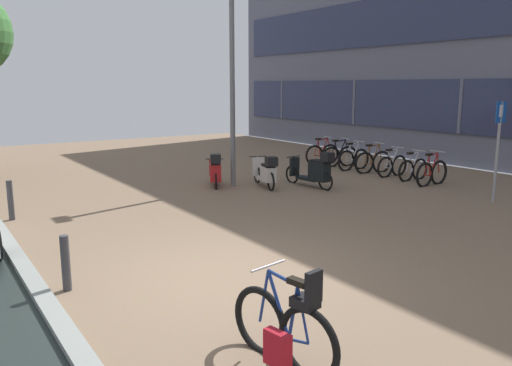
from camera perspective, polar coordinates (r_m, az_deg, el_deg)
name	(u,v)px	position (r m, az deg, el deg)	size (l,w,h in m)	color
ground	(300,260)	(8.44, 4.89, -8.59)	(21.00, 40.00, 0.13)	#222B29
bicycle_foreground	(285,329)	(5.27, 3.23, -15.98)	(0.60, 1.41, 1.12)	black
bicycle_rack_00	(432,173)	(15.24, 19.06, 1.06)	(1.39, 0.48, 1.00)	black
bicycle_rack_01	(413,169)	(15.86, 17.15, 1.46)	(1.27, 0.48, 0.93)	black
bicycle_rack_02	(392,166)	(16.36, 14.98, 1.87)	(1.32, 0.48, 0.94)	black
bicycle_rack_03	(373,162)	(16.89, 12.96, 2.31)	(1.40, 0.48, 1.01)	black
bicycle_rack_04	(353,159)	(17.38, 10.85, 2.61)	(1.40, 0.48, 1.00)	black
bicycle_rack_05	(340,156)	(18.03, 9.33, 2.97)	(1.41, 0.47, 1.02)	black
bicycle_rack_06	(322,154)	(18.55, 7.41, 3.23)	(1.40, 0.48, 1.01)	black
scooter_near	(215,171)	(14.22, -4.57, 1.34)	(0.97, 1.48, 0.99)	black
scooter_mid	(315,171)	(14.12, 6.59, 1.36)	(0.52, 1.88, 1.05)	black
scooter_far	(266,172)	(14.04, 1.13, 1.20)	(0.77, 1.69, 0.94)	black
parking_sign	(498,141)	(13.42, 25.48, 4.31)	(0.40, 0.07, 2.42)	gray
lamp_post	(232,72)	(14.15, -2.68, 12.35)	(0.20, 0.52, 5.67)	slate
bollard_near	(66,263)	(7.51, -20.51, -8.40)	(0.12, 0.12, 0.78)	#38383D
bollard_far	(11,200)	(11.83, -25.76, -1.76)	(0.12, 0.12, 0.84)	#38383D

